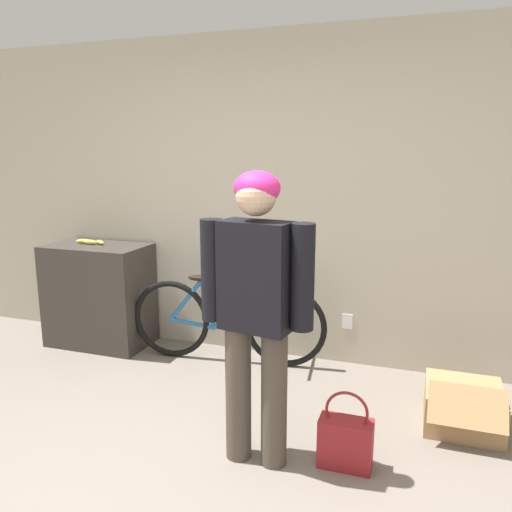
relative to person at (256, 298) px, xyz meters
The scene contains 7 objects.
wall_back 1.57m from the person, 100.46° to the left, with size 8.00×0.07×2.60m.
side_shelf 2.27m from the person, 147.32° to the left, with size 0.87×0.51×0.89m.
person is the anchor object (origin of this frame).
bicycle 1.47m from the person, 118.82° to the left, with size 1.60×0.46×0.73m.
banana 2.29m from the person, 147.88° to the left, with size 0.30×0.09×0.04m.
handbag 0.92m from the person, 11.00° to the left, with size 0.29×0.14×0.44m.
cardboard_box 1.55m from the person, 33.65° to the left, with size 0.45×0.54×0.35m.
Camera 1 is at (1.08, -1.55, 1.68)m, focal length 35.00 mm.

